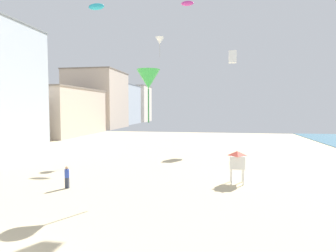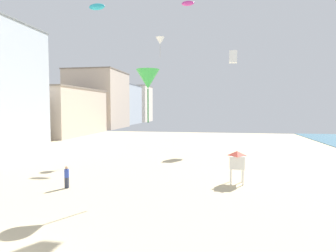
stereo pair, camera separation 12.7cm
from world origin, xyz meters
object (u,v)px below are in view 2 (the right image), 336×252
object	(u,v)px
kite_cyan_parafoil	(97,7)
kite_magenta_parafoil	(188,3)
kite_white_delta	(160,41)
kite_flyer	(67,176)
kite_white_box	(233,57)
kite_green_delta	(148,79)
lifeguard_stand	(237,160)

from	to	relation	value
kite_cyan_parafoil	kite_magenta_parafoil	size ratio (longest dim) A/B	1.47
kite_magenta_parafoil	kite_white_delta	bearing A→B (deg)	-146.84
kite_magenta_parafoil	kite_flyer	bearing A→B (deg)	-108.96
kite_magenta_parafoil	kite_white_box	distance (m)	9.88
kite_green_delta	kite_cyan_parafoil	size ratio (longest dim) A/B	1.48
kite_flyer	lifeguard_stand	world-z (taller)	lifeguard_stand
kite_flyer	kite_white_delta	world-z (taller)	kite_white_delta
kite_white_box	kite_flyer	bearing A→B (deg)	-118.82
kite_green_delta	kite_white_delta	distance (m)	18.84
kite_flyer	kite_white_delta	size ratio (longest dim) A/B	0.64
kite_flyer	kite_green_delta	xyz separation A→B (m)	(6.13, 0.18, 6.95)
kite_magenta_parafoil	kite_green_delta	bearing A→B (deg)	-91.93
kite_green_delta	kite_cyan_parafoil	bearing A→B (deg)	121.47
kite_green_delta	kite_magenta_parafoil	distance (m)	23.01
kite_white_delta	kite_magenta_parafoil	bearing A→B (deg)	33.16
kite_green_delta	kite_white_box	xyz separation A→B (m)	(6.89, 23.48, 5.47)
kite_flyer	kite_cyan_parafoil	world-z (taller)	kite_cyan_parafoil
kite_green_delta	kite_cyan_parafoil	xyz separation A→B (m)	(-13.22, 21.60, 13.16)
lifeguard_stand	kite_white_box	size ratio (longest dim) A/B	1.48
kite_white_box	kite_white_delta	xyz separation A→B (m)	(-9.59, -6.10, 1.27)
kite_flyer	lifeguard_stand	bearing A→B (deg)	166.02
kite_flyer	kite_magenta_parafoil	world-z (taller)	kite_magenta_parafoil
kite_green_delta	kite_white_box	world-z (taller)	kite_white_box
kite_green_delta	kite_white_delta	bearing A→B (deg)	98.84
lifeguard_stand	kite_white_box	distance (m)	23.23
kite_green_delta	kite_white_delta	size ratio (longest dim) A/B	1.43
kite_magenta_parafoil	kite_white_box	world-z (taller)	kite_magenta_parafoil
kite_cyan_parafoil	kite_magenta_parafoil	xyz separation A→B (m)	(13.88, -2.02, -1.09)
kite_magenta_parafoil	kite_cyan_parafoil	bearing A→B (deg)	171.72
kite_green_delta	kite_white_box	size ratio (longest dim) A/B	2.11
kite_flyer	lifeguard_stand	size ratio (longest dim) A/B	0.64
lifeguard_stand	kite_white_box	bearing A→B (deg)	96.50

